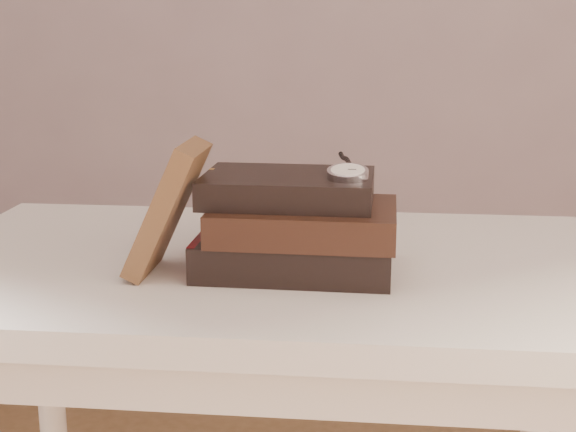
# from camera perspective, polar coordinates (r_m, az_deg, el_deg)

# --- Properties ---
(table) EXTENTS (1.00, 0.60, 0.75)m
(table) POSITION_cam_1_polar(r_m,az_deg,el_deg) (1.19, -1.46, -7.23)
(table) COLOR beige
(table) RESTS_ON ground
(book_stack) EXTENTS (0.27, 0.19, 0.13)m
(book_stack) POSITION_cam_1_polar(r_m,az_deg,el_deg) (1.10, 0.60, -0.72)
(book_stack) COLOR black
(book_stack) RESTS_ON table
(journal) EXTENTS (0.10, 0.12, 0.18)m
(journal) POSITION_cam_1_polar(r_m,az_deg,el_deg) (1.08, -8.50, 0.53)
(journal) COLOR #432B1A
(journal) RESTS_ON table
(pocket_watch) EXTENTS (0.06, 0.16, 0.02)m
(pocket_watch) POSITION_cam_1_polar(r_m,az_deg,el_deg) (1.06, 4.22, 3.14)
(pocket_watch) COLOR silver
(pocket_watch) RESTS_ON book_stack
(eyeglasses) EXTENTS (0.11, 0.13, 0.05)m
(eyeglasses) POSITION_cam_1_polar(r_m,az_deg,el_deg) (1.19, -3.40, 1.13)
(eyeglasses) COLOR silver
(eyeglasses) RESTS_ON book_stack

